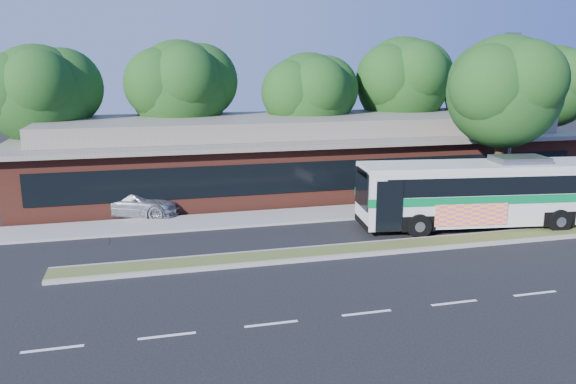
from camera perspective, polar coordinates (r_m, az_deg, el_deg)
name	(u,v)px	position (r m, az deg, el deg)	size (l,w,h in m)	color
ground	(389,254)	(23.13, 10.19, -6.17)	(120.00, 120.00, 0.00)	black
median_strip	(383,247)	(23.63, 9.59, -5.55)	(26.00, 1.10, 0.15)	#3E4E21
sidewalk	(336,213)	(28.80, 4.92, -2.13)	(44.00, 2.60, 0.12)	gray
plaza_building	(301,154)	(34.53, 1.36, 3.89)	(33.20, 11.20, 4.45)	#5F281E
lamp_post	(512,114)	(32.11, 21.80, 7.32)	(0.93, 0.18, 9.07)	slate
tree_bg_a	(47,93)	(35.41, -23.32, 9.18)	(6.47, 5.80, 8.63)	black
tree_bg_b	(187,87)	(36.11, -10.26, 10.48)	(6.69, 6.00, 9.00)	black
tree_bg_c	(314,95)	(36.63, 2.61, 9.84)	(6.24, 5.60, 8.26)	black
tree_bg_d	(407,81)	(40.15, 12.02, 11.00)	(6.91, 6.20, 9.37)	black
tree_bg_e	(491,90)	(42.31, 19.97, 9.68)	(6.47, 5.80, 8.50)	black
tree_bg_f	(555,85)	(46.72, 25.50, 9.82)	(6.69, 6.00, 8.92)	black
transit_bus	(488,189)	(27.56, 19.65, 0.33)	(12.10, 4.11, 3.34)	silver
sedan	(129,202)	(29.33, -15.81, -0.94)	(2.07, 5.09, 1.48)	#B8BAC0
sidewalk_tree	(510,89)	(31.18, 21.60, 9.69)	(6.36, 5.70, 8.97)	black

